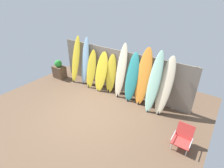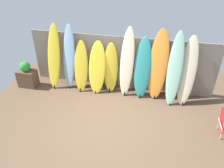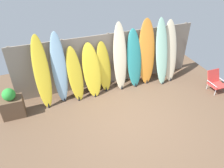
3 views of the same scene
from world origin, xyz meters
TOP-DOWN VIEW (x-y plane):
  - ground at (0.00, 0.00)m, footprint 7.68×7.68m
  - fence_back at (-0.00, 2.01)m, footprint 6.08×0.11m
  - surfboard_yellow_0 at (-2.15, 1.61)m, footprint 0.45×0.64m
  - surfboard_skyblue_1 at (-1.65, 1.69)m, footprint 0.47×0.54m
  - surfboard_yellow_2 at (-1.22, 1.60)m, footprint 0.51×0.62m
  - surfboard_yellow_3 at (-0.68, 1.64)m, footprint 0.58×0.66m
  - surfboard_yellow_4 at (-0.25, 1.74)m, footprint 0.51×0.49m
  - surfboard_cream_5 at (0.28, 1.69)m, footprint 0.48×0.57m
  - surfboard_teal_6 at (0.78, 1.68)m, footprint 0.51×0.56m
  - surfboard_orange_7 at (1.23, 1.70)m, footprint 0.62×0.55m
  - surfboard_seafoam_8 at (1.72, 1.55)m, footprint 0.46×0.71m
  - surfboard_cream_9 at (2.10, 1.62)m, footprint 0.55×0.71m
  - planter_box at (-3.10, 1.32)m, footprint 0.60×0.42m

SIDE VIEW (x-z plane):
  - ground at x=0.00m, z-range 0.00..0.00m
  - planter_box at x=-3.10m, z-range -0.06..0.85m
  - surfboard_yellow_4 at x=-0.25m, z-range -0.02..1.61m
  - surfboard_yellow_2 at x=-1.22m, z-range -0.02..1.63m
  - surfboard_yellow_3 at x=-0.68m, z-range -0.01..1.65m
  - fence_back at x=0.00m, z-range 0.00..1.80m
  - surfboard_teal_6 at x=0.78m, z-range -0.01..1.90m
  - surfboard_cream_9 at x=2.10m, z-range -0.01..2.05m
  - surfboard_yellow_0 at x=-2.15m, z-range -0.01..2.11m
  - surfboard_skyblue_1 at x=-1.65m, z-range -0.01..2.13m
  - surfboard_cream_5 at x=0.28m, z-range -0.02..2.17m
  - surfboard_seafoam_8 at x=1.72m, z-range -0.01..2.17m
  - surfboard_orange_7 at x=1.23m, z-range -0.01..2.17m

